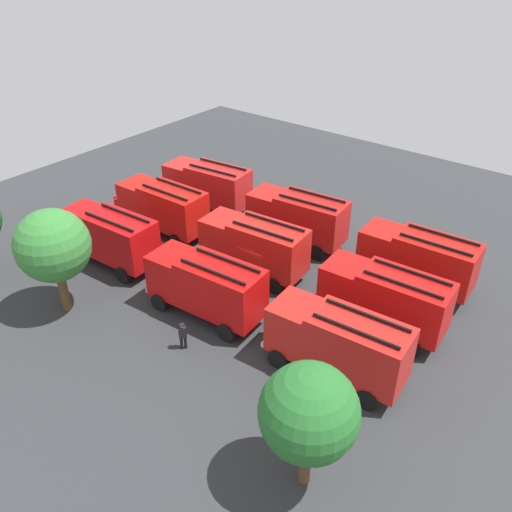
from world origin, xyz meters
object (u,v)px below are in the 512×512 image
(fire_truck_3, at_px, (385,297))
(firefighter_2, at_px, (253,289))
(firefighter_3, at_px, (439,260))
(fire_truck_1, at_px, (297,216))
(traffic_cone_0, at_px, (163,245))
(firefighter_1, at_px, (183,335))
(tree_1, at_px, (53,246))
(traffic_cone_1, at_px, (416,260))
(fire_truck_4, at_px, (254,245))
(firefighter_0, at_px, (116,205))
(fire_truck_6, at_px, (338,341))
(fire_truck_7, at_px, (206,285))
(fire_truck_2, at_px, (208,184))
(fire_truck_5, at_px, (163,206))
(fire_truck_8, at_px, (109,235))
(fire_truck_0, at_px, (418,258))
(firefighter_4, at_px, (57,262))
(tree_0, at_px, (309,413))

(fire_truck_3, bearing_deg, firefighter_2, 16.68)
(firefighter_3, bearing_deg, firefighter_2, -23.70)
(fire_truck_3, bearing_deg, fire_truck_1, -31.31)
(fire_truck_3, relative_size, traffic_cone_0, 10.53)
(firefighter_1, xyz_separation_m, tree_1, (7.94, 1.82, 3.43))
(traffic_cone_1, bearing_deg, firefighter_1, 67.77)
(fire_truck_4, bearing_deg, traffic_cone_0, 8.56)
(fire_truck_4, bearing_deg, firefighter_0, -3.62)
(fire_truck_6, distance_m, fire_truck_7, 8.37)
(fire_truck_4, distance_m, traffic_cone_1, 11.15)
(fire_truck_1, xyz_separation_m, fire_truck_2, (8.63, -0.09, 0.00))
(fire_truck_5, xyz_separation_m, fire_truck_6, (-17.55, 4.85, 0.00))
(fire_truck_1, distance_m, fire_truck_8, 12.84)
(fire_truck_4, height_order, fire_truck_6, same)
(fire_truck_7, bearing_deg, firefighter_2, -121.70)
(firefighter_2, distance_m, firefighter_3, 12.46)
(fire_truck_1, bearing_deg, firefighter_0, 15.92)
(fire_truck_0, distance_m, firefighter_4, 22.95)
(fire_truck_1, height_order, fire_truck_4, same)
(firefighter_0, distance_m, tree_1, 12.43)
(fire_truck_4, xyz_separation_m, firefighter_0, (13.52, 0.32, -1.21))
(traffic_cone_1, bearing_deg, fire_truck_3, 98.50)
(fire_truck_0, height_order, tree_1, tree_1)
(fire_truck_4, height_order, firefighter_1, fire_truck_4)
(fire_truck_8, xyz_separation_m, tree_0, (-19.35, 5.78, 1.88))
(firefighter_1, distance_m, tree_0, 10.39)
(fire_truck_1, height_order, fire_truck_8, same)
(firefighter_4, bearing_deg, fire_truck_8, 52.49)
(firefighter_0, height_order, traffic_cone_1, firefighter_0)
(fire_truck_3, distance_m, traffic_cone_0, 16.18)
(firefighter_4, relative_size, traffic_cone_1, 2.67)
(firefighter_4, height_order, tree_1, tree_1)
(fire_truck_5, distance_m, firefighter_3, 19.50)
(traffic_cone_1, bearing_deg, firefighter_0, 20.20)
(fire_truck_4, distance_m, firefighter_3, 12.07)
(fire_truck_5, height_order, fire_truck_8, same)
(firefighter_0, bearing_deg, fire_truck_1, 151.38)
(fire_truck_1, relative_size, fire_truck_6, 1.00)
(firefighter_3, bearing_deg, traffic_cone_0, -47.48)
(fire_truck_1, xyz_separation_m, firefighter_4, (9.96, 12.97, -1.23))
(fire_truck_6, relative_size, traffic_cone_0, 10.57)
(firefighter_4, bearing_deg, fire_truck_6, 1.93)
(firefighter_3, relative_size, traffic_cone_0, 2.64)
(fire_truck_3, relative_size, fire_truck_6, 1.00)
(fire_truck_0, distance_m, fire_truck_2, 17.50)
(fire_truck_8, relative_size, firefighter_3, 3.99)
(fire_truck_1, relative_size, traffic_cone_0, 10.62)
(fire_truck_8, relative_size, firefighter_4, 4.45)
(fire_truck_3, height_order, traffic_cone_0, fire_truck_3)
(firefighter_1, height_order, tree_1, tree_1)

